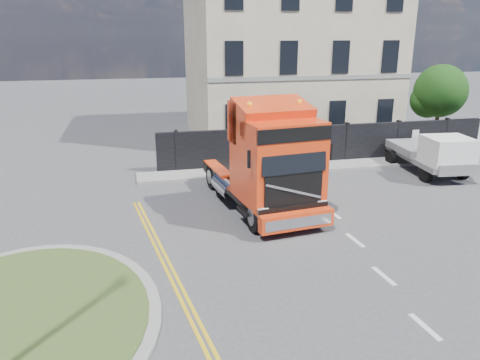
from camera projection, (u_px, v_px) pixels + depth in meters
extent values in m
plane|color=#424244|center=(266.00, 244.00, 15.30)|extent=(120.00, 120.00, 0.00)
cylinder|color=gray|center=(16.00, 324.00, 10.99)|extent=(6.80, 6.80, 0.12)
cylinder|color=#335120|center=(15.00, 321.00, 10.97)|extent=(6.20, 6.20, 0.05)
cube|color=black|center=(329.00, 144.00, 24.65)|extent=(18.00, 0.25, 2.00)
cube|color=silver|center=(469.00, 136.00, 26.47)|extent=(2.60, 0.12, 2.00)
cube|color=beige|center=(286.00, 50.00, 30.26)|extent=(12.00, 10.00, 11.00)
cylinder|color=#382619|center=(436.00, 123.00, 29.20)|extent=(0.24, 0.24, 2.40)
sphere|color=black|center=(441.00, 91.00, 28.60)|extent=(3.20, 3.20, 3.20)
sphere|color=black|center=(428.00, 100.00, 29.04)|extent=(2.20, 2.20, 2.20)
cube|color=gray|center=(335.00, 166.00, 24.09)|extent=(20.00, 1.60, 0.12)
cube|color=black|center=(257.00, 184.00, 18.80)|extent=(3.39, 6.94, 0.48)
cube|color=red|center=(277.00, 159.00, 16.69)|extent=(2.97, 3.06, 2.97)
cube|color=red|center=(265.00, 120.00, 17.32)|extent=(2.75, 1.27, 1.48)
cube|color=black|center=(294.00, 157.00, 15.34)|extent=(2.32, 0.35, 1.11)
cube|color=red|center=(297.00, 220.00, 15.68)|extent=(2.68, 0.69, 0.58)
cylinder|color=black|center=(255.00, 217.00, 16.07)|extent=(0.47, 1.14, 1.10)
cylinder|color=gray|center=(255.00, 217.00, 16.07)|extent=(0.45, 0.65, 0.61)
cylinder|color=black|center=(315.00, 209.00, 16.82)|extent=(0.47, 1.14, 1.10)
cylinder|color=gray|center=(315.00, 209.00, 16.82)|extent=(0.45, 0.65, 0.61)
cylinder|color=black|center=(222.00, 185.00, 19.45)|extent=(0.47, 1.14, 1.10)
cylinder|color=gray|center=(222.00, 185.00, 19.45)|extent=(0.45, 0.65, 0.61)
cylinder|color=black|center=(272.00, 179.00, 20.19)|extent=(0.47, 1.14, 1.10)
cylinder|color=gray|center=(272.00, 179.00, 20.19)|extent=(0.45, 0.65, 0.61)
cylinder|color=black|center=(213.00, 176.00, 20.59)|extent=(0.47, 1.14, 1.10)
cylinder|color=gray|center=(213.00, 176.00, 20.59)|extent=(0.45, 0.65, 0.61)
cylinder|color=black|center=(261.00, 171.00, 21.33)|extent=(0.47, 1.14, 1.10)
cylinder|color=gray|center=(261.00, 171.00, 21.33)|extent=(0.45, 0.65, 0.61)
cube|color=slate|center=(426.00, 157.00, 23.08)|extent=(2.41, 5.09, 0.26)
cube|color=white|center=(447.00, 152.00, 21.45)|extent=(2.12, 2.02, 1.33)
cylinder|color=black|center=(426.00, 174.00, 21.55)|extent=(0.26, 0.72, 0.72)
cylinder|color=black|center=(463.00, 172.00, 21.97)|extent=(0.26, 0.72, 0.72)
cylinder|color=black|center=(391.00, 158.00, 24.41)|extent=(0.26, 0.72, 0.72)
cylinder|color=black|center=(424.00, 156.00, 24.83)|extent=(0.26, 0.72, 0.72)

